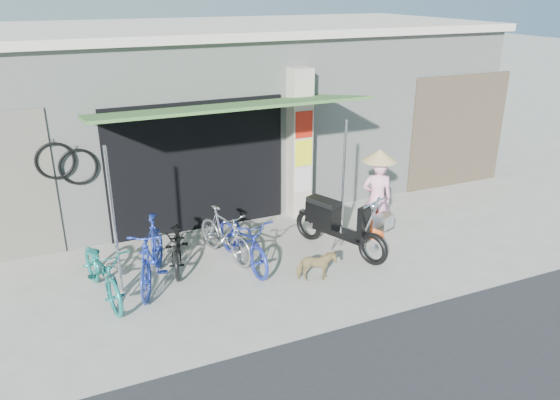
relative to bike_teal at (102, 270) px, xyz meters
name	(u,v)px	position (x,y,z in m)	size (l,w,h in m)	color
ground	(316,275)	(3.25, -0.69, -0.46)	(80.00, 80.00, 0.00)	#AFAA9E
bicycle_shop	(217,106)	(3.25, 4.41, 1.37)	(12.30, 5.30, 3.66)	#A7AEA5
shop_pillar	(299,144)	(4.10, 1.76, 1.03)	(0.42, 0.44, 3.00)	#C0B5A4
awning	(226,109)	(2.35, 0.94, 2.05)	(4.60, 1.88, 2.72)	#385F2B
neighbour_right	(458,132)	(8.25, 1.90, 0.84)	(2.60, 0.06, 2.60)	brown
bike_teal	(102,270)	(0.00, 0.00, 0.00)	(0.62, 1.77, 0.93)	#19746D
bike_blue	(151,254)	(0.76, 0.10, 0.07)	(0.51, 1.79, 1.07)	navy
bike_black	(177,244)	(1.28, 0.56, -0.06)	(0.54, 1.55, 0.81)	black
bike_silver	(225,234)	(2.09, 0.51, -0.01)	(0.43, 1.51, 0.91)	#AFAEB3
bike_navy	(243,240)	(2.30, 0.14, 0.00)	(0.62, 1.76, 0.93)	#212F98
street_dog	(316,266)	(3.18, -0.85, -0.20)	(0.28, 0.62, 0.52)	tan
moped	(338,224)	(4.01, -0.04, 0.06)	(0.96, 1.92, 1.14)	black
nun	(377,194)	(4.98, 0.22, 0.38)	(0.66, 0.64, 1.71)	#F8A7C5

